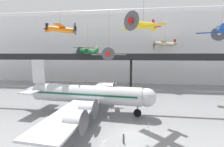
# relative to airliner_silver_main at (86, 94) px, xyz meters

# --- Properties ---
(ground_plane) EXTENTS (260.00, 260.00, 0.00)m
(ground_plane) POSITION_rel_airliner_silver_main_xyz_m (8.18, -6.47, -3.43)
(ground_plane) COLOR gray
(hangar_back_wall) EXTENTS (140.00, 3.00, 24.93)m
(hangar_back_wall) POSITION_rel_airliner_silver_main_xyz_m (8.18, 30.54, 9.04)
(hangar_back_wall) COLOR white
(hangar_back_wall) RESTS_ON ground
(mezzanine_walkway) EXTENTS (110.00, 3.20, 10.82)m
(mezzanine_walkway) POSITION_rel_airliner_silver_main_xyz_m (8.18, 21.00, 5.71)
(mezzanine_walkway) COLOR black
(mezzanine_walkway) RESTS_ON ground
(ceiling_truss_beam) EXTENTS (120.00, 0.60, 0.60)m
(ceiling_truss_beam) POSITION_rel_airliner_silver_main_xyz_m (8.18, 7.21, 16.31)
(ceiling_truss_beam) COLOR silver
(airliner_silver_main) EXTENTS (25.29, 28.82, 9.62)m
(airliner_silver_main) POSITION_rel_airliner_silver_main_xyz_m (0.00, 0.00, 0.00)
(airliner_silver_main) COLOR silver
(airliner_silver_main) RESTS_ON ground
(suspended_plane_silver_racer) EXTENTS (6.86, 5.59, 9.80)m
(suspended_plane_silver_racer) POSITION_rel_airliner_silver_main_xyz_m (3.64, 4.42, 7.39)
(suspended_plane_silver_racer) COLOR silver
(suspended_plane_cream_biplane) EXTENTS (7.02, 8.59, 7.41)m
(suspended_plane_cream_biplane) POSITION_rel_airliner_silver_main_xyz_m (18.49, 24.11, 10.44)
(suspended_plane_cream_biplane) COLOR beige
(suspended_plane_blue_trainer) EXTENTS (9.33, 8.12, 5.66)m
(suspended_plane_blue_trainer) POSITION_rel_airliner_silver_main_xyz_m (27.12, 9.85, 12.34)
(suspended_plane_blue_trainer) COLOR #1E4CAD
(suspended_plane_orange_highwing) EXTENTS (6.36, 7.72, 4.92)m
(suspended_plane_orange_highwing) POSITION_rel_airliner_silver_main_xyz_m (-6.12, 4.13, 12.23)
(suspended_plane_orange_highwing) COLOR orange
(suspended_plane_green_biplane) EXTENTS (8.22, 9.07, 9.84)m
(suspended_plane_green_biplane) POSITION_rel_airliner_silver_main_xyz_m (-4.94, 19.27, 8.12)
(suspended_plane_green_biplane) COLOR #1E6B33
(suspended_plane_yellow_lowwing) EXTENTS (6.51, 6.27, 5.57)m
(suspended_plane_yellow_lowwing) POSITION_rel_airliner_silver_main_xyz_m (9.77, -2.09, 11.51)
(suspended_plane_yellow_lowwing) COLOR yellow
(stanchion_barrier) EXTENTS (0.36, 0.36, 1.08)m
(stanchion_barrier) POSITION_rel_airliner_silver_main_xyz_m (10.62, -5.08, -3.10)
(stanchion_barrier) COLOR #B2B5BA
(stanchion_barrier) RESTS_ON ground
(info_sign_pedestal) EXTENTS (0.28, 0.75, 1.24)m
(info_sign_pedestal) POSITION_rel_airliner_silver_main_xyz_m (7.29, -8.70, -2.97)
(info_sign_pedestal) COLOR #4C4C51
(info_sign_pedestal) RESTS_ON ground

